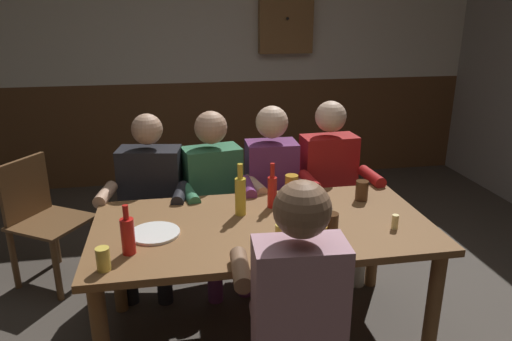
{
  "coord_description": "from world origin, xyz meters",
  "views": [
    {
      "loc": [
        -0.46,
        -2.27,
        1.87
      ],
      "look_at": [
        0.0,
        0.32,
        0.96
      ],
      "focal_mm": 33.78,
      "sensor_mm": 36.0,
      "label": 1
    }
  ],
  "objects_px": {
    "person_2": "(273,185)",
    "bottle_1": "(128,235)",
    "person_3": "(332,181)",
    "pint_glass_1": "(297,195)",
    "person_1": "(216,190)",
    "person_4": "(295,300)",
    "pint_glass_3": "(281,234)",
    "pint_glass_0": "(319,236)",
    "table_candle": "(395,222)",
    "pint_glass_4": "(362,191)",
    "bottle_0": "(272,190)",
    "chair_empty_near_left": "(42,217)",
    "pint_glass_2": "(103,259)",
    "pint_glass_5": "(331,226)",
    "pint_glass_6": "(291,187)",
    "plate_0": "(155,233)",
    "person_0": "(150,194)",
    "dining_table": "(263,239)",
    "bottle_2": "(240,194)",
    "condiment_caddy": "(318,210)",
    "wall_dart_cabinet": "(286,18)"
  },
  "relations": [
    {
      "from": "plate_0",
      "to": "pint_glass_3",
      "type": "xyz_separation_m",
      "value": [
        0.63,
        -0.22,
        0.05
      ]
    },
    {
      "from": "dining_table",
      "to": "person_4",
      "type": "bearing_deg",
      "value": -89.62
    },
    {
      "from": "person_3",
      "to": "plate_0",
      "type": "relative_size",
      "value": 4.66
    },
    {
      "from": "pint_glass_3",
      "to": "pint_glass_5",
      "type": "xyz_separation_m",
      "value": [
        0.26,
        0.01,
        0.02
      ]
    },
    {
      "from": "person_4",
      "to": "table_candle",
      "type": "relative_size",
      "value": 15.68
    },
    {
      "from": "pint_glass_0",
      "to": "pint_glass_1",
      "type": "distance_m",
      "value": 0.5
    },
    {
      "from": "bottle_1",
      "to": "pint_glass_4",
      "type": "height_order",
      "value": "bottle_1"
    },
    {
      "from": "pint_glass_6",
      "to": "dining_table",
      "type": "bearing_deg",
      "value": -127.25
    },
    {
      "from": "pint_glass_1",
      "to": "pint_glass_2",
      "type": "relative_size",
      "value": 1.4
    },
    {
      "from": "pint_glass_4",
      "to": "wall_dart_cabinet",
      "type": "bearing_deg",
      "value": 88.0
    },
    {
      "from": "person_1",
      "to": "chair_empty_near_left",
      "type": "relative_size",
      "value": 1.36
    },
    {
      "from": "person_4",
      "to": "bottle_0",
      "type": "bearing_deg",
      "value": 87.57
    },
    {
      "from": "person_1",
      "to": "person_4",
      "type": "distance_m",
      "value": 1.4
    },
    {
      "from": "person_3",
      "to": "chair_empty_near_left",
      "type": "relative_size",
      "value": 1.41
    },
    {
      "from": "bottle_2",
      "to": "pint_glass_3",
      "type": "bearing_deg",
      "value": -69.45
    },
    {
      "from": "person_1",
      "to": "person_4",
      "type": "relative_size",
      "value": 0.96
    },
    {
      "from": "pint_glass_3",
      "to": "pint_glass_0",
      "type": "bearing_deg",
      "value": -15.49
    },
    {
      "from": "person_4",
      "to": "table_candle",
      "type": "distance_m",
      "value": 0.86
    },
    {
      "from": "person_0",
      "to": "pint_glass_1",
      "type": "xyz_separation_m",
      "value": [
        0.88,
        -0.51,
        0.14
      ]
    },
    {
      "from": "person_2",
      "to": "pint_glass_2",
      "type": "distance_m",
      "value": 1.46
    },
    {
      "from": "bottle_0",
      "to": "person_2",
      "type": "bearing_deg",
      "value": 76.95
    },
    {
      "from": "person_1",
      "to": "bottle_2",
      "type": "distance_m",
      "value": 0.58
    },
    {
      "from": "pint_glass_5",
      "to": "pint_glass_6",
      "type": "bearing_deg",
      "value": 96.92
    },
    {
      "from": "pint_glass_4",
      "to": "bottle_0",
      "type": "bearing_deg",
      "value": -178.88
    },
    {
      "from": "person_4",
      "to": "wall_dart_cabinet",
      "type": "xyz_separation_m",
      "value": [
        0.75,
        3.38,
        1.05
      ]
    },
    {
      "from": "person_2",
      "to": "pint_glass_1",
      "type": "relative_size",
      "value": 7.82
    },
    {
      "from": "person_2",
      "to": "bottle_1",
      "type": "relative_size",
      "value": 4.82
    },
    {
      "from": "person_3",
      "to": "table_candle",
      "type": "xyz_separation_m",
      "value": [
        0.06,
        -0.88,
        0.08
      ]
    },
    {
      "from": "pint_glass_1",
      "to": "pint_glass_4",
      "type": "height_order",
      "value": "pint_glass_1"
    },
    {
      "from": "table_candle",
      "to": "pint_glass_1",
      "type": "relative_size",
      "value": 0.51
    },
    {
      "from": "condiment_caddy",
      "to": "pint_glass_2",
      "type": "distance_m",
      "value": 1.23
    },
    {
      "from": "dining_table",
      "to": "bottle_1",
      "type": "bearing_deg",
      "value": -163.1
    },
    {
      "from": "chair_empty_near_left",
      "to": "pint_glass_0",
      "type": "height_order",
      "value": "chair_empty_near_left"
    },
    {
      "from": "person_3",
      "to": "pint_glass_0",
      "type": "relative_size",
      "value": 11.5
    },
    {
      "from": "bottle_1",
      "to": "pint_glass_4",
      "type": "distance_m",
      "value": 1.44
    },
    {
      "from": "bottle_1",
      "to": "plate_0",
      "type": "bearing_deg",
      "value": 57.66
    },
    {
      "from": "person_1",
      "to": "person_2",
      "type": "distance_m",
      "value": 0.4
    },
    {
      "from": "person_0",
      "to": "pint_glass_1",
      "type": "relative_size",
      "value": 7.68
    },
    {
      "from": "person_3",
      "to": "pint_glass_4",
      "type": "distance_m",
      "value": 0.47
    },
    {
      "from": "bottle_1",
      "to": "pint_glass_4",
      "type": "xyz_separation_m",
      "value": [
        1.37,
        0.44,
        -0.04
      ]
    },
    {
      "from": "pint_glass_5",
      "to": "pint_glass_6",
      "type": "height_order",
      "value": "pint_glass_6"
    },
    {
      "from": "pint_glass_2",
      "to": "pint_glass_5",
      "type": "xyz_separation_m",
      "value": [
        1.11,
        0.12,
        0.02
      ]
    },
    {
      "from": "person_1",
      "to": "bottle_0",
      "type": "relative_size",
      "value": 4.36
    },
    {
      "from": "chair_empty_near_left",
      "to": "plate_0",
      "type": "distance_m",
      "value": 1.24
    },
    {
      "from": "person_3",
      "to": "pint_glass_1",
      "type": "xyz_separation_m",
      "value": [
        -0.39,
        -0.5,
        0.12
      ]
    },
    {
      "from": "plate_0",
      "to": "pint_glass_4",
      "type": "height_order",
      "value": "pint_glass_4"
    },
    {
      "from": "pint_glass_1",
      "to": "pint_glass_4",
      "type": "xyz_separation_m",
      "value": [
        0.42,
        0.03,
        -0.02
      ]
    },
    {
      "from": "dining_table",
      "to": "pint_glass_3",
      "type": "height_order",
      "value": "pint_glass_3"
    },
    {
      "from": "person_1",
      "to": "bottle_1",
      "type": "xyz_separation_m",
      "value": [
        -0.51,
        -0.91,
        0.16
      ]
    },
    {
      "from": "person_0",
      "to": "plate_0",
      "type": "relative_size",
      "value": 4.5
    }
  ]
}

